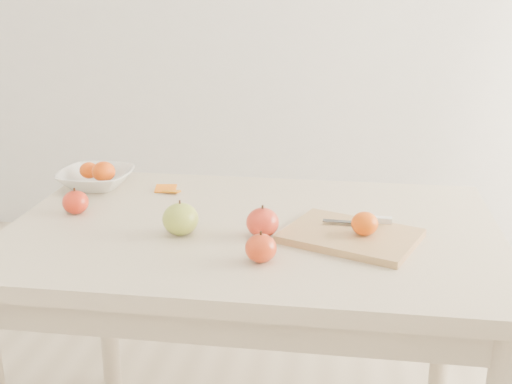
# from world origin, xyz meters

# --- Properties ---
(table) EXTENTS (1.20, 0.80, 0.75)m
(table) POSITION_xyz_m (0.00, 0.00, 0.65)
(table) COLOR beige
(table) RESTS_ON ground
(cutting_board) EXTENTS (0.35, 0.31, 0.02)m
(cutting_board) POSITION_xyz_m (0.24, -0.06, 0.76)
(cutting_board) COLOR tan
(cutting_board) RESTS_ON table
(board_tangerine) EXTENTS (0.06, 0.06, 0.05)m
(board_tangerine) POSITION_xyz_m (0.27, -0.07, 0.80)
(board_tangerine) COLOR #D76207
(board_tangerine) RESTS_ON cutting_board
(fruit_bowl) EXTENTS (0.21, 0.21, 0.05)m
(fruit_bowl) POSITION_xyz_m (-0.50, 0.24, 0.78)
(fruit_bowl) COLOR white
(fruit_bowl) RESTS_ON table
(bowl_tangerine_near) EXTENTS (0.05, 0.05, 0.05)m
(bowl_tangerine_near) POSITION_xyz_m (-0.52, 0.25, 0.80)
(bowl_tangerine_near) COLOR #DB5807
(bowl_tangerine_near) RESTS_ON fruit_bowl
(bowl_tangerine_far) EXTENTS (0.07, 0.07, 0.06)m
(bowl_tangerine_far) POSITION_xyz_m (-0.47, 0.22, 0.80)
(bowl_tangerine_far) COLOR #CB3B07
(bowl_tangerine_far) RESTS_ON fruit_bowl
(orange_peel_a) EXTENTS (0.07, 0.05, 0.01)m
(orange_peel_a) POSITION_xyz_m (-0.29, 0.23, 0.75)
(orange_peel_a) COLOR orange
(orange_peel_a) RESTS_ON table
(orange_peel_b) EXTENTS (0.05, 0.04, 0.01)m
(orange_peel_b) POSITION_xyz_m (-0.27, 0.22, 0.75)
(orange_peel_b) COLOR orange
(orange_peel_b) RESTS_ON table
(paring_knife) EXTENTS (0.17, 0.05, 0.01)m
(paring_knife) POSITION_xyz_m (0.29, 0.01, 0.78)
(paring_knife) COLOR white
(paring_knife) RESTS_ON cutting_board
(apple_green) EXTENTS (0.09, 0.09, 0.08)m
(apple_green) POSITION_xyz_m (-0.16, -0.08, 0.79)
(apple_green) COLOR olive
(apple_green) RESTS_ON table
(apple_red_c) EXTENTS (0.07, 0.07, 0.06)m
(apple_red_c) POSITION_xyz_m (0.05, -0.21, 0.78)
(apple_red_c) COLOR #9F1712
(apple_red_c) RESTS_ON table
(apple_red_d) EXTENTS (0.07, 0.07, 0.06)m
(apple_red_d) POSITION_xyz_m (-0.47, 0.02, 0.78)
(apple_red_d) COLOR #9B020D
(apple_red_d) RESTS_ON table
(apple_red_e) EXTENTS (0.08, 0.08, 0.07)m
(apple_red_e) POSITION_xyz_m (0.03, -0.07, 0.78)
(apple_red_e) COLOR #950A0D
(apple_red_e) RESTS_ON table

